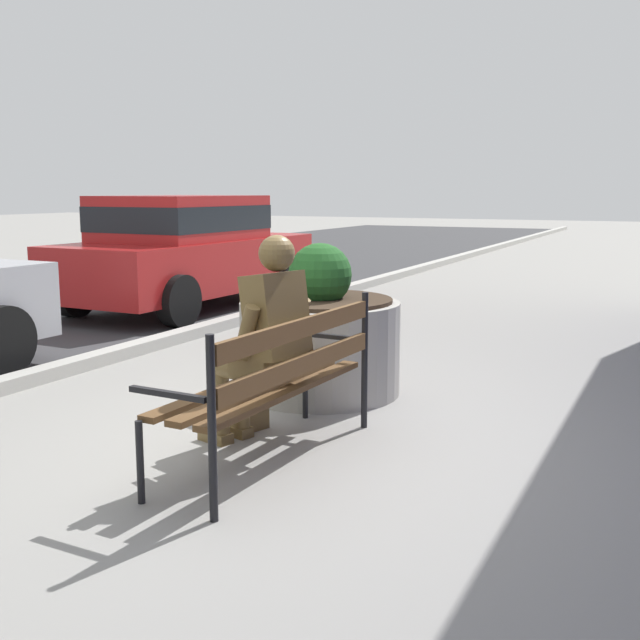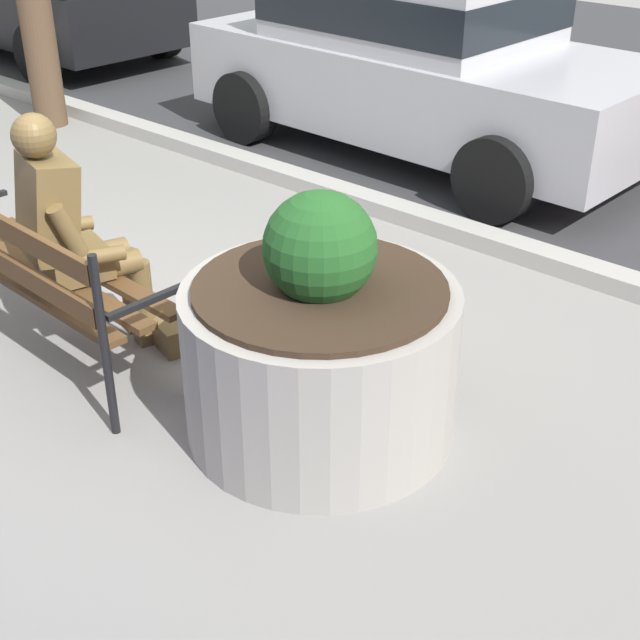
# 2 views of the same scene
# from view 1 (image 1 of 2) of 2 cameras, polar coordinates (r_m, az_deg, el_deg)

# --- Properties ---
(ground_plane) EXTENTS (80.00, 80.00, 0.00)m
(ground_plane) POSITION_cam_1_polar(r_m,az_deg,el_deg) (4.89, -1.18, -9.94)
(ground_plane) COLOR gray
(park_bench) EXTENTS (1.82, 0.61, 0.95)m
(park_bench) POSITION_cam_1_polar(r_m,az_deg,el_deg) (4.63, -3.14, -4.07)
(park_bench) COLOR brown
(park_bench) RESTS_ON ground
(bronze_statue_seated) EXTENTS (0.78, 0.80, 1.37)m
(bronze_statue_seated) POSITION_cam_1_polar(r_m,az_deg,el_deg) (4.84, -4.31, -1.97)
(bronze_statue_seated) COLOR brown
(bronze_statue_seated) RESTS_ON ground
(concrete_planter) EXTENTS (1.29, 1.29, 1.22)m
(concrete_planter) POSITION_cam_1_polar(r_m,az_deg,el_deg) (6.25, 0.00, -1.44)
(concrete_planter) COLOR #A8A399
(concrete_planter) RESTS_ON ground
(parked_car_red) EXTENTS (4.15, 2.02, 1.56)m
(parked_car_red) POSITION_cam_1_polar(r_m,az_deg,el_deg) (10.89, -9.87, 5.24)
(parked_car_red) COLOR #B21E1E
(parked_car_red) RESTS_ON ground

